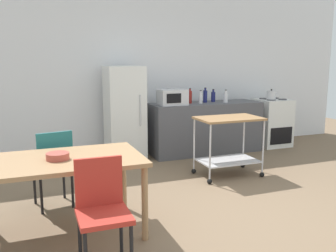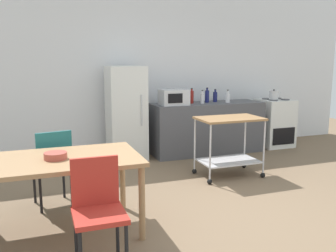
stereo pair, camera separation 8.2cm
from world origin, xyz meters
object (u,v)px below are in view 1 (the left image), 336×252
object	(u,v)px
refrigerator	(125,113)
bottle_soy_sauce	(201,98)
bottle_wine	(226,97)
fruit_bowl	(58,156)
bottle_hot_sauce	(190,97)
dining_table	(61,167)
microwave	(172,97)
chair_teal	(53,163)
kitchen_cart	(228,137)
stove_oven	(272,122)
chair_red	(102,207)
bottle_soda	(213,96)
kettle	(271,95)
bottle_sesame_oil	(205,96)

from	to	relation	value
refrigerator	bottle_soy_sauce	distance (m)	1.35
bottle_wine	fruit_bowl	xyz separation A→B (m)	(-3.07, -2.29, -0.21)
fruit_bowl	bottle_hot_sauce	bearing A→B (deg)	44.83
dining_table	microwave	world-z (taller)	microwave
chair_teal	bottle_hot_sauce	bearing A→B (deg)	-155.67
kitchen_cart	bottle_wine	size ratio (longest dim) A/B	4.00
kitchen_cart	stove_oven	bearing A→B (deg)	37.55
microwave	bottle_hot_sauce	xyz separation A→B (m)	(0.38, 0.11, -0.02)
refrigerator	bottle_wine	world-z (taller)	refrigerator
chair_red	bottle_wine	bearing A→B (deg)	47.44
kitchen_cart	microwave	bearing A→B (deg)	106.37
dining_table	bottle_wine	xyz separation A→B (m)	(3.04, 2.27, 0.32)
microwave	dining_table	bearing A→B (deg)	-131.67
stove_oven	bottle_hot_sauce	world-z (taller)	bottle_hot_sauce
bottle_soda	chair_teal	bearing A→B (deg)	-149.02
chair_red	stove_oven	world-z (taller)	stove_oven
dining_table	bottle_wine	size ratio (longest dim) A/B	6.59
chair_red	fruit_bowl	distance (m)	0.79
chair_teal	bottle_wine	world-z (taller)	bottle_wine
bottle_soy_sauce	kettle	distance (m)	1.46
bottle_wine	kettle	bearing A→B (deg)	0.73
chair_teal	bottle_sesame_oil	xyz separation A→B (m)	(2.74, 1.72, 0.49)
chair_red	bottle_sesame_oil	bearing A→B (deg)	52.40
stove_oven	bottle_wine	distance (m)	1.23
stove_oven	bottle_wine	xyz separation A→B (m)	(-1.10, -0.11, 0.54)
chair_teal	microwave	distance (m)	2.64
bottle_soy_sauce	chair_red	bearing A→B (deg)	-127.64
bottle_hot_sauce	bottle_sesame_oil	world-z (taller)	same
kettle	bottle_hot_sauce	bearing A→B (deg)	176.24
refrigerator	fruit_bowl	world-z (taller)	refrigerator
bottle_soda	kettle	bearing A→B (deg)	-8.73
bottle_sesame_oil	fruit_bowl	bearing A→B (deg)	-138.27
bottle_soy_sauce	kettle	world-z (taller)	bottle_soy_sauce
kettle	bottle_soy_sauce	bearing A→B (deg)	179.27
chair_teal	bottle_soy_sauce	xyz separation A→B (m)	(2.59, 1.60, 0.47)
refrigerator	bottle_sesame_oil	xyz separation A→B (m)	(1.47, -0.04, 0.24)
bottle_hot_sauce	bottle_sesame_oil	distance (m)	0.31
chair_teal	bottle_soy_sauce	distance (m)	3.08
dining_table	bottle_soy_sauce	size ratio (longest dim) A/B	6.43
kitchen_cart	bottle_soy_sauce	bearing A→B (deg)	82.18
bottle_soda	refrigerator	bearing A→B (deg)	179.79
refrigerator	bottle_soda	distance (m)	1.66
chair_teal	kettle	xyz separation A→B (m)	(4.06, 1.58, 0.48)
microwave	fruit_bowl	xyz separation A→B (m)	(-2.05, -2.30, -0.25)
dining_table	bottle_wine	bearing A→B (deg)	36.67
refrigerator	bottle_hot_sauce	bearing A→B (deg)	-3.62
refrigerator	bottle_sesame_oil	distance (m)	1.49
microwave	bottle_hot_sauce	world-z (taller)	bottle_hot_sauce
bottle_hot_sauce	bottle_wine	size ratio (longest dim) A/B	1.16
dining_table	bottle_soda	distance (m)	3.81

